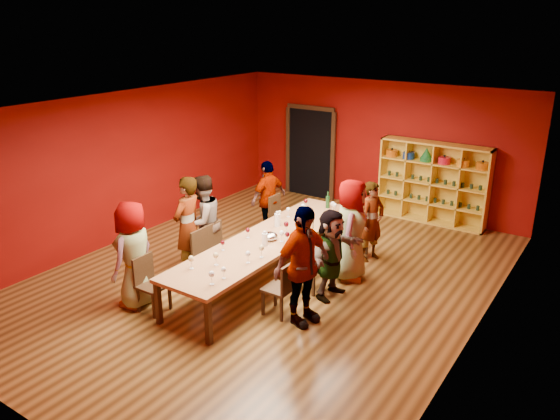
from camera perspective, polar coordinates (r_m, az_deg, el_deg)
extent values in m
cube|color=#4F3214|center=(9.73, -1.15, -7.08)|extent=(7.10, 9.10, 0.02)
cube|color=#6A0805|center=(12.96, 10.38, 6.58)|extent=(7.10, 0.02, 3.00)
cube|color=#6A0805|center=(6.32, -25.73, -9.46)|extent=(7.10, 0.02, 3.00)
cube|color=#6A0805|center=(11.45, -15.79, 4.42)|extent=(0.02, 9.10, 3.00)
cube|color=#6A0805|center=(7.80, 20.44, -3.21)|extent=(0.02, 9.10, 3.00)
cube|color=white|center=(8.79, -1.28, 10.78)|extent=(7.10, 9.10, 0.02)
cube|color=#A56E44|center=(9.42, -1.18, -3.11)|extent=(1.10, 4.50, 0.06)
cube|color=black|center=(8.41, -12.60, -9.45)|extent=(0.08, 0.08, 0.69)
cube|color=black|center=(11.50, 3.04, -0.82)|extent=(0.08, 0.08, 0.69)
cube|color=black|center=(7.80, -7.49, -11.56)|extent=(0.08, 0.08, 0.69)
cube|color=black|center=(11.07, 7.39, -1.81)|extent=(0.08, 0.08, 0.69)
cube|color=black|center=(13.79, 3.29, 5.94)|extent=(1.20, 0.14, 2.20)
cube|color=black|center=(13.50, 3.23, 10.63)|extent=(1.32, 0.06, 0.10)
cube|color=black|center=(14.06, 0.85, 6.24)|extent=(0.10, 0.06, 2.20)
cube|color=black|center=(13.42, 5.53, 5.50)|extent=(0.10, 0.06, 2.20)
cube|color=gold|center=(12.82, 10.70, 3.64)|extent=(0.04, 0.40, 1.80)
cube|color=gold|center=(12.14, 20.92, 1.75)|extent=(0.04, 0.40, 1.80)
cube|color=gold|center=(12.22, 16.05, 6.68)|extent=(2.40, 0.40, 0.04)
cube|color=gold|center=(12.71, 15.31, -1.06)|extent=(2.40, 0.40, 0.04)
cube|color=gold|center=(12.61, 15.96, 2.94)|extent=(2.40, 0.02, 1.80)
cube|color=gold|center=(12.57, 15.49, 0.77)|extent=(2.36, 0.38, 0.03)
cube|color=gold|center=(12.43, 15.67, 2.73)|extent=(2.36, 0.38, 0.03)
cube|color=gold|center=(12.31, 15.87, 4.73)|extent=(2.36, 0.38, 0.03)
cube|color=gold|center=(12.62, 13.10, 3.20)|extent=(0.03, 0.38, 1.76)
cube|color=gold|center=(12.43, 15.67, 2.73)|extent=(0.03, 0.38, 1.76)
cube|color=gold|center=(12.27, 18.31, 2.24)|extent=(0.03, 0.38, 1.76)
cylinder|color=#BF5D0B|center=(12.62, 11.60, 5.86)|extent=(0.26, 0.26, 0.15)
sphere|color=black|center=(12.60, 11.63, 6.28)|extent=(0.05, 0.05, 0.05)
cylinder|color=navy|center=(12.48, 13.30, 5.58)|extent=(0.26, 0.26, 0.15)
sphere|color=black|center=(12.46, 13.33, 6.00)|extent=(0.05, 0.05, 0.05)
cylinder|color=#1B6E35|center=(12.36, 15.01, 5.13)|extent=(0.26, 0.26, 0.08)
cone|color=#1B6E35|center=(12.33, 15.07, 5.81)|extent=(0.24, 0.24, 0.22)
cylinder|color=red|center=(12.24, 16.79, 4.99)|extent=(0.26, 0.26, 0.15)
sphere|color=black|center=(12.21, 16.83, 5.42)|extent=(0.05, 0.05, 0.05)
cylinder|color=orange|center=(12.13, 18.58, 4.67)|extent=(0.26, 0.26, 0.15)
sphere|color=black|center=(12.11, 18.63, 5.11)|extent=(0.05, 0.05, 0.05)
cylinder|color=#BF5D0B|center=(12.04, 20.41, 4.35)|extent=(0.26, 0.26, 0.15)
sphere|color=black|center=(12.01, 20.46, 4.79)|extent=(0.05, 0.05, 0.05)
cylinder|color=#1A3020|center=(12.87, 11.24, 1.88)|extent=(0.07, 0.07, 0.10)
cylinder|color=#1A3020|center=(12.81, 12.00, 1.73)|extent=(0.07, 0.07, 0.10)
cylinder|color=#1A3020|center=(12.75, 12.76, 1.58)|extent=(0.07, 0.07, 0.10)
cylinder|color=#1A3020|center=(12.69, 13.54, 1.43)|extent=(0.07, 0.07, 0.10)
cylinder|color=#1A3020|center=(12.63, 14.32, 1.28)|extent=(0.07, 0.07, 0.10)
cylinder|color=#1A3020|center=(12.57, 15.11, 1.13)|extent=(0.07, 0.07, 0.10)
cylinder|color=#1A3020|center=(12.52, 15.90, 0.98)|extent=(0.07, 0.07, 0.10)
cylinder|color=#1A3020|center=(12.47, 16.70, 0.82)|extent=(0.07, 0.07, 0.10)
cylinder|color=#1A3020|center=(12.42, 17.51, 0.66)|extent=(0.07, 0.07, 0.10)
cylinder|color=#1A3020|center=(12.38, 18.32, 0.50)|extent=(0.07, 0.07, 0.10)
cylinder|color=#1A3020|center=(12.33, 19.14, 0.34)|extent=(0.07, 0.07, 0.10)
cylinder|color=#1A3020|center=(12.29, 19.97, 0.18)|extent=(0.07, 0.07, 0.10)
cylinder|color=#1A3020|center=(12.75, 11.37, 3.80)|extent=(0.07, 0.07, 0.10)
cylinder|color=#1A3020|center=(12.68, 12.14, 3.67)|extent=(0.07, 0.07, 0.10)
cylinder|color=#1A3020|center=(12.62, 12.92, 3.53)|extent=(0.07, 0.07, 0.10)
cylinder|color=#1A3020|center=(12.56, 13.70, 3.38)|extent=(0.07, 0.07, 0.10)
cylinder|color=#1A3020|center=(12.50, 14.49, 3.24)|extent=(0.07, 0.07, 0.10)
cylinder|color=#1A3020|center=(12.44, 15.29, 3.09)|extent=(0.07, 0.07, 0.10)
cylinder|color=#1A3020|center=(12.39, 16.09, 2.95)|extent=(0.07, 0.07, 0.10)
cylinder|color=#1A3020|center=(12.34, 16.90, 2.80)|extent=(0.07, 0.07, 0.10)
cylinder|color=#1A3020|center=(12.29, 17.72, 2.65)|extent=(0.07, 0.07, 0.10)
cylinder|color=#1A3020|center=(12.24, 18.55, 2.49)|extent=(0.07, 0.07, 0.10)
cylinder|color=#1A3020|center=(12.20, 19.38, 2.34)|extent=(0.07, 0.07, 0.10)
cylinder|color=#1A3020|center=(12.16, 20.21, 2.18)|extent=(0.07, 0.07, 0.10)
cube|color=black|center=(8.73, -13.13, -7.72)|extent=(0.42, 0.42, 0.04)
cube|color=black|center=(8.75, -14.11, -5.97)|extent=(0.04, 0.40, 0.44)
cube|color=black|center=(8.85, -14.59, -9.10)|extent=(0.04, 0.04, 0.41)
cube|color=black|center=(8.62, -13.05, -9.77)|extent=(0.04, 0.04, 0.41)
cube|color=black|center=(9.04, -12.98, -8.29)|extent=(0.04, 0.04, 0.41)
cube|color=black|center=(8.82, -11.44, -8.92)|extent=(0.04, 0.04, 0.41)
imported|color=#515156|center=(8.80, -15.04, -4.52)|extent=(0.60, 0.91, 1.73)
cube|color=black|center=(9.55, -7.52, -4.87)|extent=(0.42, 0.42, 0.04)
cube|color=black|center=(9.57, -8.44, -3.29)|extent=(0.04, 0.40, 0.44)
cube|color=black|center=(9.63, -8.89, -6.19)|extent=(0.04, 0.04, 0.41)
cube|color=black|center=(9.43, -7.36, -6.72)|extent=(0.04, 0.04, 0.41)
cube|color=black|center=(9.86, -7.56, -5.49)|extent=(0.04, 0.04, 0.41)
cube|color=black|center=(9.66, -6.03, -5.99)|extent=(0.04, 0.04, 0.41)
imported|color=pink|center=(9.64, -9.63, -1.69)|extent=(0.55, 0.70, 1.80)
cube|color=black|center=(9.82, -5.98, -4.08)|extent=(0.42, 0.42, 0.04)
cube|color=black|center=(9.84, -6.89, -2.54)|extent=(0.04, 0.40, 0.44)
cube|color=black|center=(9.90, -7.33, -5.37)|extent=(0.04, 0.04, 0.41)
cube|color=black|center=(9.70, -5.80, -5.86)|extent=(0.04, 0.04, 0.41)
cube|color=black|center=(10.13, -6.07, -4.70)|extent=(0.04, 0.04, 0.41)
cube|color=black|center=(9.94, -4.55, -5.17)|extent=(0.04, 0.04, 0.41)
imported|color=white|center=(9.94, -8.08, -1.20)|extent=(0.51, 0.86, 1.72)
cube|color=black|center=(11.24, 0.23, -0.83)|extent=(0.42, 0.42, 0.04)
cube|color=black|center=(11.26, -0.58, 0.50)|extent=(0.04, 0.40, 0.44)
cube|color=black|center=(11.28, -0.97, -1.99)|extent=(0.04, 0.04, 0.41)
cube|color=black|center=(11.10, 0.47, -2.35)|extent=(0.04, 0.04, 0.41)
cube|color=black|center=(11.54, -0.01, -1.47)|extent=(0.04, 0.04, 0.41)
cube|color=black|center=(11.37, 1.41, -1.81)|extent=(0.04, 0.04, 0.41)
imported|color=#CB8892|center=(11.30, -1.22, 1.25)|extent=(0.59, 0.99, 1.59)
cube|color=black|center=(8.42, -0.18, -8.21)|extent=(0.42, 0.42, 0.04)
cube|color=black|center=(8.22, 0.93, -7.07)|extent=(0.04, 0.40, 0.44)
cube|color=black|center=(8.49, -1.79, -9.69)|extent=(0.04, 0.04, 0.41)
cube|color=black|center=(8.33, 0.14, -10.34)|extent=(0.04, 0.04, 0.41)
cube|color=black|center=(8.74, -0.48, -8.79)|extent=(0.04, 0.04, 0.41)
cube|color=black|center=(8.57, 1.42, -9.39)|extent=(0.04, 0.04, 0.41)
imported|color=#505055|center=(8.00, 2.35, -5.87)|extent=(0.72, 1.16, 1.85)
cube|color=black|center=(9.14, 3.17, -5.89)|extent=(0.42, 0.42, 0.04)
cube|color=black|center=(8.95, 4.24, -4.79)|extent=(0.04, 0.40, 0.44)
cube|color=black|center=(9.19, 1.68, -7.28)|extent=(0.04, 0.04, 0.41)
cube|color=black|center=(9.03, 3.52, -7.82)|extent=(0.04, 0.04, 0.41)
cube|color=black|center=(9.45, 2.79, -6.50)|extent=(0.04, 0.04, 0.41)
cube|color=black|center=(9.30, 4.59, -7.00)|extent=(0.04, 0.04, 0.41)
imported|color=pink|center=(8.83, 5.37, -4.59)|extent=(0.51, 1.42, 1.50)
cube|color=black|center=(9.75, 5.50, -4.25)|extent=(0.42, 0.42, 0.04)
cube|color=black|center=(9.58, 6.54, -3.18)|extent=(0.04, 0.40, 0.44)
cube|color=black|center=(9.78, 4.10, -5.57)|extent=(0.04, 0.04, 0.41)
cube|color=black|center=(9.64, 5.86, -6.04)|extent=(0.04, 0.04, 0.41)
cube|color=black|center=(10.05, 5.07, -4.87)|extent=(0.04, 0.04, 0.41)
cube|color=black|center=(9.91, 6.79, -5.32)|extent=(0.04, 0.04, 0.41)
imported|color=#141D39|center=(9.43, 7.41, -2.09)|extent=(0.76, 0.99, 1.80)
cube|color=black|center=(10.51, 7.91, -2.53)|extent=(0.42, 0.42, 0.04)
cube|color=black|center=(10.35, 8.91, -1.52)|extent=(0.04, 0.40, 0.44)
cube|color=black|center=(10.52, 6.61, -3.77)|extent=(0.04, 0.04, 0.41)
cube|color=black|center=(10.39, 8.27, -4.17)|extent=(0.04, 0.04, 0.41)
cube|color=black|center=(10.80, 7.45, -3.17)|extent=(0.04, 0.04, 0.41)
cube|color=black|center=(10.67, 9.08, -3.55)|extent=(0.04, 0.04, 0.41)
imported|color=pink|center=(10.26, 9.60, -1.18)|extent=(0.55, 0.65, 1.52)
cylinder|color=white|center=(10.25, -0.03, -0.98)|extent=(0.06, 0.06, 0.01)
cylinder|color=white|center=(10.23, -0.03, -0.70)|extent=(0.01, 0.01, 0.10)
ellipsoid|color=#D8C387|center=(10.20, -0.03, -0.26)|extent=(0.07, 0.07, 0.08)
cylinder|color=white|center=(10.85, 2.70, 0.21)|extent=(0.06, 0.06, 0.01)
cylinder|color=white|center=(10.84, 2.70, 0.50)|extent=(0.01, 0.01, 0.11)
ellipsoid|color=#41060D|center=(10.81, 2.71, 0.95)|extent=(0.08, 0.08, 0.09)
cylinder|color=white|center=(9.21, 0.76, -3.43)|extent=(0.07, 0.07, 0.01)
cylinder|color=white|center=(9.19, 0.76, -3.09)|extent=(0.01, 0.01, 0.11)
ellipsoid|color=#41060D|center=(9.15, 0.76, -2.56)|extent=(0.08, 0.08, 0.09)
cylinder|color=white|center=(8.98, -5.98, -4.19)|extent=(0.06, 0.06, 0.01)
cylinder|color=white|center=(8.96, -6.00, -3.88)|extent=(0.01, 0.01, 0.10)
ellipsoid|color=#41060D|center=(8.92, -6.01, -3.41)|extent=(0.07, 0.07, 0.08)
cylinder|color=white|center=(10.70, 5.51, -0.16)|extent=(0.07, 0.07, 0.01)
cylinder|color=white|center=(10.68, 5.52, 0.15)|extent=(0.01, 0.01, 0.12)
ellipsoid|color=white|center=(10.65, 5.54, 0.64)|extent=(0.08, 0.08, 0.10)
cylinder|color=white|center=(8.68, -1.94, -4.96)|extent=(0.07, 0.07, 0.01)
cylinder|color=white|center=(8.65, -1.94, -4.57)|extent=(0.01, 0.01, 0.12)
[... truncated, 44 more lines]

